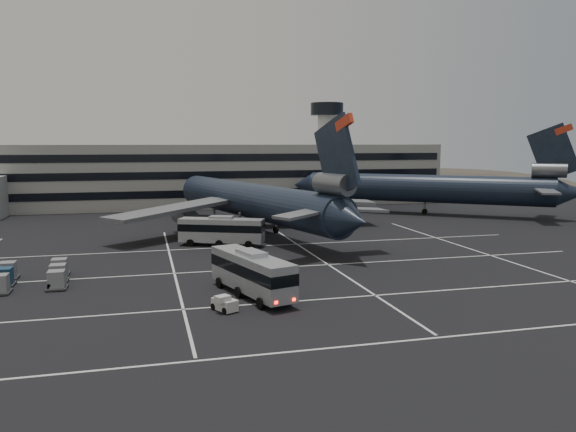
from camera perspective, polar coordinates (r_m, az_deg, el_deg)
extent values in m
plane|color=black|center=(60.56, -5.55, -6.35)|extent=(260.00, 260.00, 0.00)
cube|color=silver|center=(39.93, -0.45, -13.70)|extent=(90.00, 0.25, 0.01)
cube|color=silver|center=(51.04, -3.77, -8.96)|extent=(90.00, 0.25, 0.01)
cube|color=silver|center=(64.41, -6.11, -5.51)|extent=(90.00, 0.25, 0.01)
cube|color=silver|center=(78.00, -7.63, -3.25)|extent=(90.00, 0.25, 0.01)
cube|color=silver|center=(65.79, -11.56, -5.35)|extent=(0.25, 55.00, 0.01)
cube|color=silver|center=(69.01, 3.58, -4.61)|extent=(0.25, 55.00, 0.01)
cube|color=silver|center=(78.56, 19.05, -3.52)|extent=(0.25, 55.00, 0.01)
cube|color=gray|center=(130.65, -10.56, 4.09)|extent=(120.00, 18.00, 14.00)
cube|color=black|center=(121.90, -10.22, 2.21)|extent=(118.00, 0.20, 1.60)
cube|color=black|center=(121.61, -10.26, 4.09)|extent=(118.00, 0.20, 1.60)
cube|color=black|center=(121.45, -10.30, 5.83)|extent=(118.00, 0.20, 1.60)
cylinder|color=gray|center=(139.31, 3.93, 6.04)|extent=(4.40, 4.40, 22.00)
cylinder|color=black|center=(139.50, 3.98, 10.77)|extent=(8.00, 8.00, 3.00)
ellipsoid|color=#38332B|center=(235.07, -26.95, 0.57)|extent=(196.00, 140.00, 32.00)
ellipsoid|color=#38332B|center=(233.12, -4.78, 0.57)|extent=(252.00, 180.00, 44.00)
ellipsoid|color=#38332B|center=(258.38, 12.99, 2.08)|extent=(168.00, 120.00, 24.00)
cylinder|color=black|center=(89.80, -3.66, 1.56)|extent=(18.67, 47.67, 5.60)
cone|color=black|center=(113.68, -9.67, 2.71)|extent=(6.63, 5.87, 5.60)
cone|color=black|center=(67.41, 6.61, -0.45)|extent=(6.23, 6.20, 5.04)
cube|color=black|center=(69.62, 4.96, 5.94)|extent=(3.10, 9.24, 10.97)
cube|color=red|center=(68.42, 5.74, 9.42)|extent=(1.42, 3.26, 2.24)
cylinder|color=#595B60|center=(70.19, 4.69, 3.26)|extent=(4.26, 6.51, 2.70)
cube|color=slate|center=(68.63, 1.55, 0.25)|extent=(8.13, 6.36, 0.87)
cube|color=slate|center=(73.42, 7.11, 0.66)|extent=(7.71, 3.73, 0.87)
cube|color=slate|center=(86.87, -11.62, 0.69)|extent=(20.71, 17.90, 1.75)
cylinder|color=#595B60|center=(90.88, -10.43, -0.07)|extent=(4.12, 6.03, 2.70)
cube|color=slate|center=(97.82, 2.35, 1.58)|extent=(22.45, 7.74, 1.75)
cylinder|color=#595B60|center=(98.97, -0.05, 0.67)|extent=(4.12, 6.03, 2.70)
cylinder|color=slate|center=(103.97, -7.49, 0.65)|extent=(0.44, 0.44, 3.00)
cylinder|color=black|center=(104.18, -7.47, -0.25)|extent=(0.79, 1.20, 1.10)
cylinder|color=slate|center=(86.97, -4.92, -0.64)|extent=(0.44, 0.44, 3.00)
cylinder|color=black|center=(87.22, -4.91, -1.71)|extent=(0.79, 1.20, 1.10)
cylinder|color=slate|center=(89.90, -1.25, -0.35)|extent=(0.44, 0.44, 3.00)
cylinder|color=black|center=(90.14, -1.24, -1.39)|extent=(0.79, 1.20, 1.10)
cylinder|color=black|center=(116.59, 13.78, 2.72)|extent=(41.84, 33.16, 5.60)
cone|color=black|center=(123.14, 1.62, 3.17)|extent=(6.95, 7.18, 5.60)
cone|color=black|center=(115.77, 26.87, 2.09)|extent=(7.02, 7.03, 5.04)
cube|color=black|center=(115.18, 25.34, 5.85)|extent=(7.90, 6.06, 10.97)
cube|color=red|center=(115.28, 26.21, 7.89)|extent=(2.92, 2.37, 2.24)
cylinder|color=#595B60|center=(115.25, 25.00, 4.22)|extent=(6.42, 5.75, 2.70)
cube|color=slate|center=(111.25, 24.75, 2.34)|extent=(6.04, 8.16, 0.87)
cube|color=slate|center=(119.62, 24.58, 2.66)|extent=(7.75, 7.36, 0.87)
cylinder|color=slate|center=(116.87, 13.74, 1.25)|extent=(0.44, 0.44, 3.00)
cylinder|color=black|center=(117.05, 13.71, 0.45)|extent=(1.18, 1.06, 1.10)
cube|color=gray|center=(53.27, -3.72, -5.73)|extent=(6.21, 12.51, 3.34)
cube|color=black|center=(53.18, -3.72, -5.31)|extent=(6.28, 12.59, 1.06)
cube|color=gray|center=(52.88, -3.73, -3.76)|extent=(2.67, 3.71, 0.39)
cylinder|color=black|center=(49.43, -2.81, -8.87)|extent=(0.65, 1.12, 1.07)
cylinder|color=black|center=(50.76, -0.02, -8.42)|extent=(0.65, 1.12, 1.07)
cylinder|color=black|center=(53.09, -5.04, -7.73)|extent=(0.65, 1.12, 1.07)
cylinder|color=black|center=(54.33, -2.39, -7.35)|extent=(0.65, 1.12, 1.07)
cylinder|color=black|center=(56.84, -6.97, -6.74)|extent=(0.65, 1.12, 1.07)
cylinder|color=black|center=(58.00, -4.46, -6.41)|extent=(0.65, 1.12, 1.07)
cube|color=#FF0C05|center=(47.98, -1.21, -8.78)|extent=(0.29, 0.17, 0.24)
cube|color=#FF0C05|center=(48.86, 0.61, -8.48)|extent=(0.29, 0.17, 0.24)
cube|color=gray|center=(79.33, -6.76, -1.44)|extent=(11.99, 7.22, 3.25)
cube|color=black|center=(79.27, -6.77, -1.16)|extent=(12.07, 7.30, 1.03)
cube|color=gray|center=(79.07, -6.78, -0.13)|extent=(3.67, 2.88, 0.38)
cylinder|color=black|center=(77.30, -4.04, -2.91)|extent=(1.09, 0.73, 1.04)
cylinder|color=black|center=(79.89, -3.60, -2.57)|extent=(1.09, 0.73, 1.04)
cylinder|color=black|center=(78.33, -7.01, -2.81)|extent=(1.09, 0.73, 1.04)
cylinder|color=black|center=(80.89, -6.49, -2.48)|extent=(1.09, 0.73, 1.04)
cylinder|color=black|center=(79.56, -9.90, -2.71)|extent=(1.09, 0.73, 1.04)
cylinder|color=black|center=(82.08, -9.29, -2.38)|extent=(1.09, 0.73, 1.04)
cube|color=beige|center=(49.25, -6.44, -8.90)|extent=(2.21, 2.67, 0.96)
cube|color=beige|center=(48.65, -6.09, -8.32)|extent=(1.48, 1.39, 0.53)
cylinder|color=black|center=(48.34, -6.42, -9.57)|extent=(0.48, 0.64, 0.60)
cylinder|color=black|center=(48.99, -5.29, -9.32)|extent=(0.48, 0.64, 0.60)
cylinder|color=black|center=(49.68, -7.57, -9.12)|extent=(0.48, 0.64, 0.60)
cylinder|color=black|center=(50.32, -6.46, -8.89)|extent=(0.48, 0.64, 0.60)
cube|color=#2D2D30|center=(61.00, -27.23, -6.90)|extent=(2.12, 2.39, 0.18)
cylinder|color=black|center=(61.01, -27.22, -6.95)|extent=(0.10, 0.20, 0.20)
cube|color=#2D2D30|center=(60.48, -22.42, -6.75)|extent=(2.12, 2.39, 0.18)
cylinder|color=black|center=(60.49, -22.42, -6.80)|extent=(0.10, 0.20, 0.20)
cube|color=gray|center=(60.27, -22.46, -5.91)|extent=(1.71, 1.71, 1.63)
cube|color=#2D2D30|center=(63.94, -26.86, -6.24)|extent=(2.12, 2.39, 0.18)
cylinder|color=black|center=(63.95, -26.86, -6.30)|extent=(0.10, 0.20, 0.20)
cube|color=navy|center=(63.74, -26.91, -5.45)|extent=(1.71, 1.71, 1.63)
cube|color=#2D2D30|center=(63.44, -22.28, -6.09)|extent=(2.12, 2.39, 0.18)
cylinder|color=black|center=(63.46, -22.28, -6.15)|extent=(0.10, 0.20, 0.20)
cube|color=gray|center=(63.25, -22.32, -5.29)|extent=(1.71, 1.71, 1.63)
cube|color=#2D2D30|center=(66.89, -26.53, -5.64)|extent=(2.12, 2.39, 0.18)
cylinder|color=black|center=(66.90, -26.53, -5.69)|extent=(0.10, 0.20, 0.20)
cube|color=gray|center=(66.70, -26.57, -4.89)|extent=(1.71, 1.71, 1.63)
cube|color=#2D2D30|center=(66.42, -22.16, -5.49)|extent=(2.12, 2.39, 0.18)
cylinder|color=black|center=(66.43, -22.15, -5.54)|extent=(0.10, 0.20, 0.20)
cube|color=gray|center=(66.23, -22.19, -4.73)|extent=(1.71, 1.71, 1.63)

